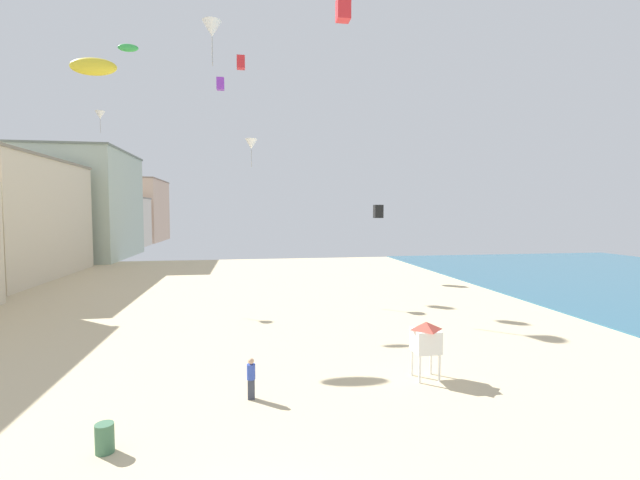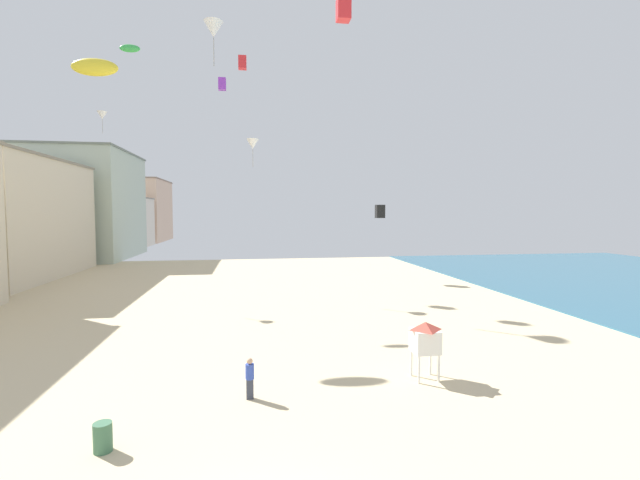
% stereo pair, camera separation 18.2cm
% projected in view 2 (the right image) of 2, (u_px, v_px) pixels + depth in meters
% --- Properties ---
extents(boardwalk_hotel_far, '(16.32, 20.37, 16.97)m').
position_uv_depth(boardwalk_hotel_far, '(78.00, 205.00, 69.44)').
color(boardwalk_hotel_far, '#B7C6B2').
rests_on(boardwalk_hotel_far, ground).
extents(boardwalk_hotel_distant, '(11.26, 15.48, 10.46)m').
position_uv_depth(boardwalk_hotel_distant, '(119.00, 222.00, 90.58)').
color(boardwalk_hotel_distant, silver).
rests_on(boardwalk_hotel_distant, ground).
extents(boardwalk_hotel_furthest, '(11.46, 20.94, 15.46)m').
position_uv_depth(boardwalk_hotel_furthest, '(142.00, 210.00, 109.98)').
color(boardwalk_hotel_furthest, beige).
rests_on(boardwalk_hotel_furthest, ground).
extents(kite_flyer, '(0.34, 0.34, 1.64)m').
position_uv_depth(kite_flyer, '(250.00, 376.00, 17.14)').
color(kite_flyer, '#383D4C').
rests_on(kite_flyer, ground).
extents(lifeguard_stand, '(1.10, 1.10, 2.55)m').
position_uv_depth(lifeguard_stand, '(425.00, 338.00, 19.15)').
color(lifeguard_stand, white).
rests_on(lifeguard_stand, ground).
extents(beach_trash_bin, '(0.56, 0.56, 0.90)m').
position_uv_depth(beach_trash_bin, '(103.00, 437.00, 13.39)').
color(beach_trash_bin, '#3D6B4C').
rests_on(beach_trash_bin, ground).
extents(kite_white_delta, '(1.65, 1.65, 3.76)m').
position_uv_depth(kite_white_delta, '(213.00, 29.00, 37.44)').
color(kite_white_delta, white).
extents(kite_green_parafoil, '(1.56, 0.43, 0.61)m').
position_uv_depth(kite_green_parafoil, '(130.00, 48.00, 34.38)').
color(kite_green_parafoil, green).
extents(kite_red_box, '(0.73, 0.73, 1.14)m').
position_uv_depth(kite_red_box, '(242.00, 63.00, 39.68)').
color(kite_red_box, red).
extents(kite_yellow_parafoil, '(2.81, 0.78, 1.09)m').
position_uv_depth(kite_yellow_parafoil, '(95.00, 67.00, 27.43)').
color(kite_yellow_parafoil, yellow).
extents(kite_red_box_2, '(0.76, 0.76, 1.20)m').
position_uv_depth(kite_red_box_2, '(343.00, 10.00, 24.74)').
color(kite_red_box_2, red).
extents(kite_white_delta_2, '(0.82, 0.82, 1.85)m').
position_uv_depth(kite_white_delta_2, '(102.00, 115.00, 37.46)').
color(kite_white_delta_2, white).
extents(kite_purple_box, '(0.75, 0.75, 1.17)m').
position_uv_depth(kite_purple_box, '(222.00, 84.00, 44.04)').
color(kite_purple_box, purple).
extents(kite_white_delta_3, '(1.09, 1.09, 2.49)m').
position_uv_depth(kite_white_delta_3, '(253.00, 144.00, 38.73)').
color(kite_white_delta_3, white).
extents(kite_black_box, '(0.90, 0.90, 1.42)m').
position_uv_depth(kite_black_box, '(380.00, 211.00, 46.95)').
color(kite_black_box, black).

